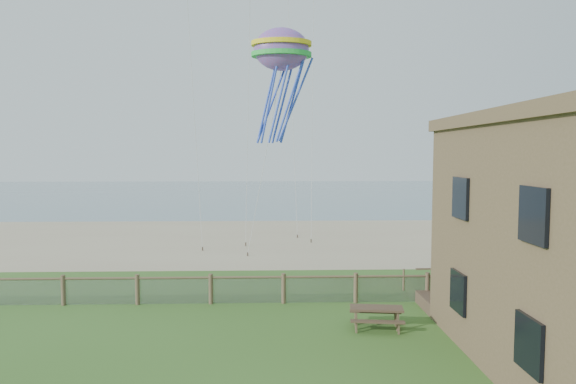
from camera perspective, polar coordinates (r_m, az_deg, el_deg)
The scene contains 6 objects.
ground at distance 16.08m, azimuth 0.02°, elevation -18.35°, with size 160.00×160.00×0.00m, color #355A1F.
sand_beach at distance 37.35m, azimuth -1.04°, elevation -5.24°, with size 72.00×20.00×0.02m, color tan.
ocean at distance 81.07m, azimuth -1.44°, elevation -0.09°, with size 160.00×68.00×0.02m, color slate.
chainlink_fence at distance 21.59m, azimuth -0.49°, elevation -10.85°, with size 36.20×0.20×1.25m, color #4F3C2C, non-canonical shape.
picnic_table at distance 18.98m, azimuth 9.79°, elevation -13.56°, with size 1.86×1.40×0.78m, color brown, non-canonical shape.
octopus_kite at distance 27.94m, azimuth -0.73°, elevation 12.14°, with size 3.22×2.28×6.64m, color #D62159, non-canonical shape.
Camera 1 is at (-0.47, -14.83, 6.19)m, focal length 32.00 mm.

